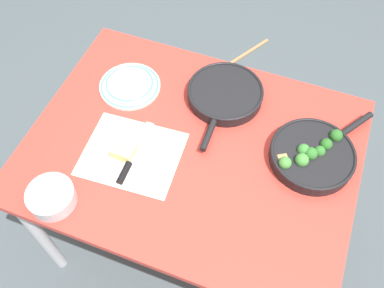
% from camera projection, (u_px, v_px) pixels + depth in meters
% --- Properties ---
extents(ground_plane, '(14.00, 14.00, 0.00)m').
position_uv_depth(ground_plane, '(192.00, 229.00, 2.19)').
color(ground_plane, '#424C51').
extents(dining_table_red, '(1.19, 0.90, 0.77)m').
position_uv_depth(dining_table_red, '(192.00, 160.00, 1.62)').
color(dining_table_red, red).
rests_on(dining_table_red, ground_plane).
extents(skillet_broccoli, '(0.32, 0.41, 0.08)m').
position_uv_depth(skillet_broccoli, '(312.00, 154.00, 1.50)').
color(skillet_broccoli, black).
rests_on(skillet_broccoli, dining_table_red).
extents(skillet_eggs, '(0.29, 0.43, 0.05)m').
position_uv_depth(skillet_eggs, '(225.00, 94.00, 1.65)').
color(skillet_eggs, black).
rests_on(skillet_eggs, dining_table_red).
extents(wooden_spoon, '(0.21, 0.34, 0.02)m').
position_uv_depth(wooden_spoon, '(228.00, 65.00, 1.76)').
color(wooden_spoon, '#996B42').
rests_on(wooden_spoon, dining_table_red).
extents(parchment_sheet, '(0.36, 0.31, 0.00)m').
position_uv_depth(parchment_sheet, '(132.00, 154.00, 1.53)').
color(parchment_sheet, silver).
rests_on(parchment_sheet, dining_table_red).
extents(grater_knife, '(0.03, 0.28, 0.02)m').
position_uv_depth(grater_knife, '(131.00, 161.00, 1.51)').
color(grater_knife, silver).
rests_on(grater_knife, dining_table_red).
extents(cheese_block, '(0.08, 0.08, 0.04)m').
position_uv_depth(cheese_block, '(124.00, 150.00, 1.52)').
color(cheese_block, '#EFD67A').
rests_on(cheese_block, dining_table_red).
extents(dinner_plate_stack, '(0.24, 0.24, 0.03)m').
position_uv_depth(dinner_plate_stack, '(130.00, 85.00, 1.69)').
color(dinner_plate_stack, silver).
rests_on(dinner_plate_stack, dining_table_red).
extents(prep_bowl_steel, '(0.16, 0.16, 0.06)m').
position_uv_depth(prep_bowl_steel, '(51.00, 197.00, 1.41)').
color(prep_bowl_steel, '#B7B7BC').
rests_on(prep_bowl_steel, dining_table_red).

